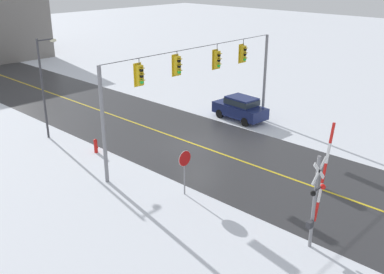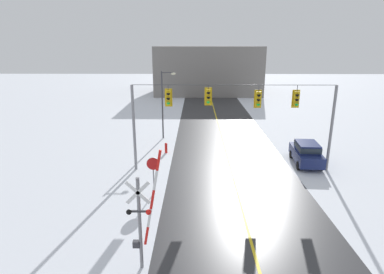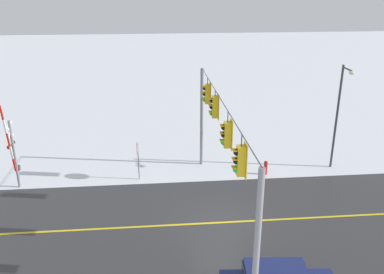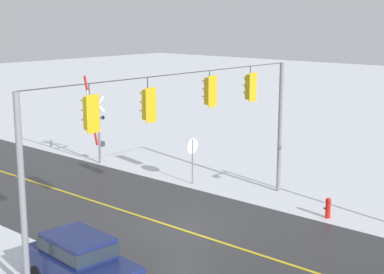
{
  "view_description": "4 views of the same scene",
  "coord_description": "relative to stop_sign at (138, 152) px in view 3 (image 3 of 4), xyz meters",
  "views": [
    {
      "loc": [
        -19.29,
        -17.96,
        10.73
      ],
      "look_at": [
        -3.42,
        -2.78,
        2.26
      ],
      "focal_mm": 42.0,
      "sensor_mm": 36.0,
      "label": 1
    },
    {
      "loc": [
        -2.6,
        -21.76,
        8.82
      ],
      "look_at": [
        -2.84,
        -1.56,
        2.94
      ],
      "focal_mm": 29.64,
      "sensor_mm": 36.0,
      "label": 2
    },
    {
      "loc": [
        17.0,
        -2.89,
        10.95
      ],
      "look_at": [
        -3.25,
        -0.96,
        3.29
      ],
      "focal_mm": 38.36,
      "sensor_mm": 36.0,
      "label": 3
    },
    {
      "loc": [
        16.18,
        14.92,
        8.34
      ],
      "look_at": [
        -2.54,
        -1.65,
        3.14
      ],
      "focal_mm": 54.66,
      "sensor_mm": 36.0,
      "label": 4
    }
  ],
  "objects": [
    {
      "name": "ground_plane",
      "position": [
        5.17,
        3.96,
        -1.71
      ],
      "size": [
        160.0,
        160.0,
        0.0
      ],
      "primitive_type": "plane",
      "color": "silver"
    },
    {
      "name": "road_asphalt",
      "position": [
        5.17,
        9.96,
        -1.71
      ],
      "size": [
        9.0,
        80.0,
        0.01
      ],
      "primitive_type": "cube",
      "color": "#303033",
      "rests_on": "ground"
    },
    {
      "name": "lane_centre_line",
      "position": [
        5.17,
        9.96,
        -1.7
      ],
      "size": [
        0.14,
        72.0,
        0.01
      ],
      "primitive_type": "cube",
      "color": "gold",
      "rests_on": "ground"
    },
    {
      "name": "signal_span",
      "position": [
        5.14,
        3.94,
        2.67
      ],
      "size": [
        14.2,
        0.47,
        6.22
      ],
      "color": "gray",
      "rests_on": "ground"
    },
    {
      "name": "stop_sign",
      "position": [
        0.0,
        0.0,
        0.0
      ],
      "size": [
        0.8,
        0.09,
        2.35
      ],
      "color": "gray",
      "rests_on": "ground"
    },
    {
      "name": "railroad_crossing",
      "position": [
        0.45,
        -6.8,
        0.63
      ],
      "size": [
        1.44,
        0.31,
        5.11
      ],
      "color": "gray",
      "rests_on": "ground"
    },
    {
      "name": "streetlamp_near",
      "position": [
        -0.42,
        12.09,
        2.2
      ],
      "size": [
        1.39,
        0.28,
        6.5
      ],
      "color": "#38383D",
      "rests_on": "ground"
    },
    {
      "name": "fire_hydrant",
      "position": [
        0.05,
        7.66,
        -1.25
      ],
      "size": [
        0.24,
        0.31,
        0.88
      ],
      "color": "red",
      "rests_on": "ground"
    }
  ]
}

